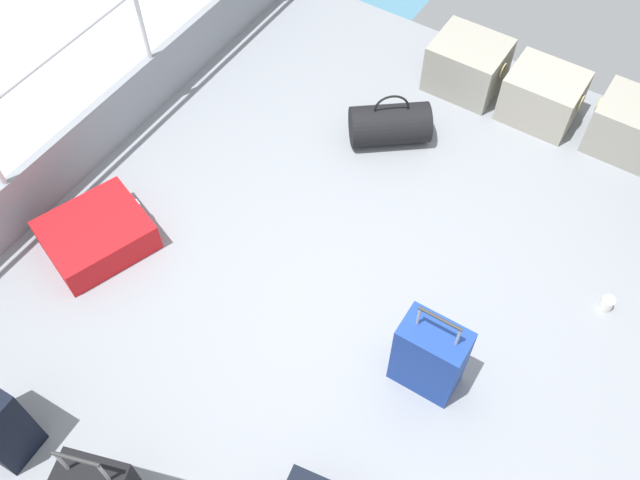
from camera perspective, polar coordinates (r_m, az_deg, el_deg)
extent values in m
cube|color=gray|center=(4.49, 3.01, -5.04)|extent=(4.40, 5.20, 0.06)
cube|color=gray|center=(5.23, -17.91, 7.76)|extent=(0.06, 5.20, 0.45)
cylinder|color=silver|center=(4.81, -24.23, 4.61)|extent=(0.04, 0.04, 1.00)
cylinder|color=silver|center=(5.36, -13.62, 14.51)|extent=(0.04, 0.04, 1.00)
cylinder|color=silver|center=(4.73, -20.35, 14.11)|extent=(0.04, 4.16, 0.04)
cube|color=gray|center=(5.68, 11.75, 13.59)|extent=(0.53, 0.46, 0.40)
torus|color=tan|center=(5.70, 9.32, 15.29)|extent=(0.02, 0.12, 0.12)
torus|color=tan|center=(5.57, 14.49, 13.06)|extent=(0.02, 0.12, 0.12)
cube|color=#9E9989|center=(5.57, 17.44, 10.97)|extent=(0.53, 0.44, 0.39)
torus|color=tan|center=(5.56, 15.05, 12.72)|extent=(0.02, 0.12, 0.12)
torus|color=tan|center=(5.49, 20.24, 10.32)|extent=(0.02, 0.12, 0.12)
cube|color=gray|center=(5.56, 23.79, 8.29)|extent=(0.53, 0.44, 0.39)
torus|color=tan|center=(5.52, 21.47, 10.10)|extent=(0.02, 0.12, 0.12)
cube|color=red|center=(4.82, -17.50, 0.39)|extent=(0.73, 0.79, 0.22)
cube|color=white|center=(4.82, -14.36, 2.73)|extent=(0.05, 0.02, 0.08)
cube|color=navy|center=(4.02, 8.80, -9.23)|extent=(0.38, 0.23, 0.54)
cylinder|color=#A5A8AD|center=(3.73, 7.94, -6.07)|extent=(0.02, 0.02, 0.16)
cylinder|color=#A5A8AD|center=(3.70, 11.04, -7.65)|extent=(0.02, 0.02, 0.16)
cylinder|color=#2D2D2D|center=(3.65, 9.65, -6.27)|extent=(0.25, 0.02, 0.02)
cube|color=white|center=(3.95, 9.86, -6.96)|extent=(0.05, 0.01, 0.08)
cylinder|color=#A5A8AD|center=(3.52, -20.09, -16.34)|extent=(0.02, 0.02, 0.21)
cylinder|color=#A5A8AD|center=(3.45, -17.00, -17.43)|extent=(0.02, 0.02, 0.21)
cylinder|color=#2D2D2D|center=(3.39, -19.05, -16.30)|extent=(0.22, 0.09, 0.02)
cube|color=silver|center=(3.82, -16.53, -17.29)|extent=(0.05, 0.02, 0.08)
cube|color=white|center=(4.11, -24.33, -11.08)|extent=(0.05, 0.01, 0.08)
cylinder|color=black|center=(5.21, 5.63, 9.22)|extent=(0.63, 0.58, 0.29)
torus|color=black|center=(5.10, 5.77, 10.45)|extent=(0.21, 0.17, 0.25)
cylinder|color=white|center=(4.73, 22.04, -4.77)|extent=(0.08, 0.08, 0.10)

